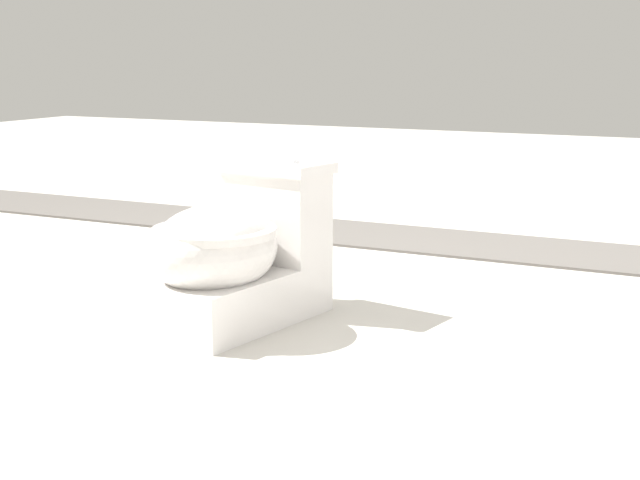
{
  "coord_description": "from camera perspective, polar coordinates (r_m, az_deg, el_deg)",
  "views": [
    {
      "loc": [
        2.67,
        1.52,
        0.86
      ],
      "look_at": [
        0.27,
        0.37,
        0.3
      ],
      "focal_mm": 50.0,
      "sensor_mm": 36.0,
      "label": 1
    }
  ],
  "objects": [
    {
      "name": "ground_plane",
      "position": [
        3.2,
        -3.99,
        -3.76
      ],
      "size": [
        14.0,
        14.0,
        0.0
      ],
      "primitive_type": "plane",
      "color": "beige"
    },
    {
      "name": "gravel_strip",
      "position": [
        4.09,
        10.48,
        -0.36
      ],
      "size": [
        0.56,
        8.0,
        0.01
      ],
      "primitive_type": "cube",
      "color": "#605B56",
      "rests_on": "ground"
    },
    {
      "name": "toilet",
      "position": [
        2.88,
        -5.44,
        -1.03
      ],
      "size": [
        0.69,
        0.48,
        0.52
      ],
      "rotation": [
        0.0,
        0.0,
        -0.19
      ],
      "color": "white",
      "rests_on": "ground"
    }
  ]
}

